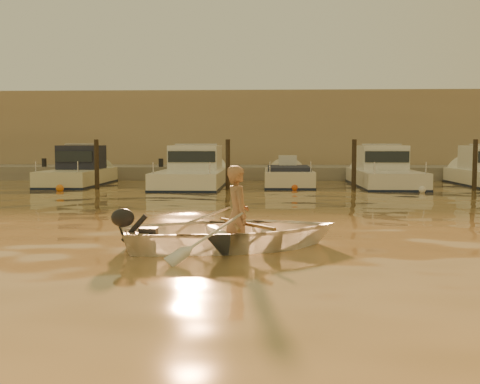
{
  "coord_description": "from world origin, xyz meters",
  "views": [
    {
      "loc": [
        1.4,
        -10.12,
        1.86
      ],
      "look_at": [
        0.77,
        3.44,
        0.75
      ],
      "focal_mm": 45.0,
      "sensor_mm": 36.0,
      "label": 1
    }
  ],
  "objects_px": {
    "moored_boat_1": "(78,171)",
    "waterfront_building": "(245,134)",
    "moored_boat_3": "(288,181)",
    "person": "(238,215)",
    "dinghy": "(232,232)",
    "moored_boat_2": "(194,171)",
    "moored_boat_4": "(384,172)"
  },
  "relations": [
    {
      "from": "dinghy",
      "to": "moored_boat_4",
      "type": "xyz_separation_m",
      "value": [
        5.63,
        15.56,
        0.34
      ]
    },
    {
      "from": "dinghy",
      "to": "waterfront_building",
      "type": "relative_size",
      "value": 0.09
    },
    {
      "from": "moored_boat_3",
      "to": "moored_boat_4",
      "type": "distance_m",
      "value": 4.14
    },
    {
      "from": "moored_boat_2",
      "to": "moored_boat_1",
      "type": "bearing_deg",
      "value": 180.0
    },
    {
      "from": "moored_boat_1",
      "to": "moored_boat_3",
      "type": "height_order",
      "value": "moored_boat_1"
    },
    {
      "from": "waterfront_building",
      "to": "moored_boat_2",
      "type": "bearing_deg",
      "value": -99.47
    },
    {
      "from": "waterfront_building",
      "to": "dinghy",
      "type": "bearing_deg",
      "value": -88.34
    },
    {
      "from": "moored_boat_1",
      "to": "waterfront_building",
      "type": "xyz_separation_m",
      "value": [
        6.97,
        11.0,
        1.77
      ]
    },
    {
      "from": "dinghy",
      "to": "moored_boat_4",
      "type": "height_order",
      "value": "moored_boat_4"
    },
    {
      "from": "moored_boat_2",
      "to": "moored_boat_4",
      "type": "distance_m",
      "value": 8.24
    },
    {
      "from": "person",
      "to": "moored_boat_2",
      "type": "relative_size",
      "value": 0.2
    },
    {
      "from": "moored_boat_1",
      "to": "moored_boat_2",
      "type": "xyz_separation_m",
      "value": [
        5.14,
        0.0,
        0.0
      ]
    },
    {
      "from": "moored_boat_1",
      "to": "moored_boat_4",
      "type": "bearing_deg",
      "value": 0.0
    },
    {
      "from": "dinghy",
      "to": "moored_boat_1",
      "type": "relative_size",
      "value": 0.62
    },
    {
      "from": "dinghy",
      "to": "moored_boat_2",
      "type": "bearing_deg",
      "value": -7.34
    },
    {
      "from": "moored_boat_1",
      "to": "moored_boat_3",
      "type": "bearing_deg",
      "value": 0.0
    },
    {
      "from": "person",
      "to": "moored_boat_1",
      "type": "xyz_separation_m",
      "value": [
        -7.84,
        15.53,
        0.04
      ]
    },
    {
      "from": "dinghy",
      "to": "moored_boat_1",
      "type": "height_order",
      "value": "moored_boat_1"
    },
    {
      "from": "moored_boat_3",
      "to": "waterfront_building",
      "type": "bearing_deg",
      "value": 101.73
    },
    {
      "from": "person",
      "to": "moored_boat_1",
      "type": "distance_m",
      "value": 17.39
    },
    {
      "from": "dinghy",
      "to": "waterfront_building",
      "type": "distance_m",
      "value": 26.65
    },
    {
      "from": "moored_boat_1",
      "to": "moored_boat_3",
      "type": "distance_m",
      "value": 9.27
    },
    {
      "from": "moored_boat_4",
      "to": "dinghy",
      "type": "bearing_deg",
      "value": -109.89
    },
    {
      "from": "moored_boat_3",
      "to": "waterfront_building",
      "type": "relative_size",
      "value": 0.13
    },
    {
      "from": "moored_boat_3",
      "to": "moored_boat_4",
      "type": "relative_size",
      "value": 0.79
    },
    {
      "from": "moored_boat_1",
      "to": "moored_boat_4",
      "type": "xyz_separation_m",
      "value": [
        13.37,
        0.0,
        0.0
      ]
    },
    {
      "from": "dinghy",
      "to": "moored_boat_1",
      "type": "distance_m",
      "value": 17.38
    },
    {
      "from": "moored_boat_1",
      "to": "moored_boat_2",
      "type": "distance_m",
      "value": 5.14
    },
    {
      "from": "person",
      "to": "moored_boat_4",
      "type": "xyz_separation_m",
      "value": [
        5.53,
        15.53,
        0.04
      ]
    },
    {
      "from": "moored_boat_1",
      "to": "moored_boat_3",
      "type": "xyz_separation_m",
      "value": [
        9.26,
        0.0,
        -0.4
      ]
    },
    {
      "from": "dinghy",
      "to": "moored_boat_4",
      "type": "bearing_deg",
      "value": -36.74
    },
    {
      "from": "moored_boat_2",
      "to": "moored_boat_3",
      "type": "xyz_separation_m",
      "value": [
        4.12,
        0.0,
        -0.4
      ]
    }
  ]
}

